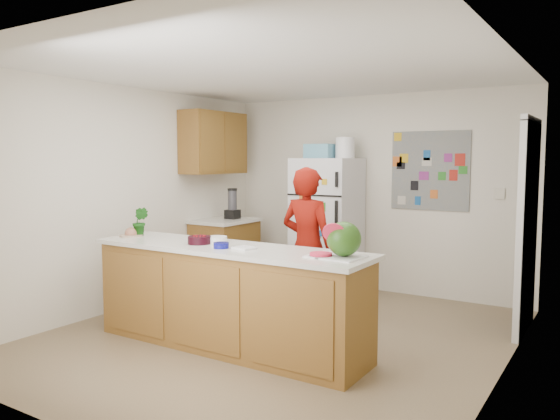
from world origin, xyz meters
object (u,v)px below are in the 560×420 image
Objects in this scene: person at (307,247)px; watermelon at (344,239)px; cherry_bowl at (199,240)px; refrigerator at (327,225)px.

person is 1.26m from watermelon.
person is 1.14m from cherry_bowl.
cherry_bowl is (-1.42, -0.07, -0.11)m from watermelon.
watermelon reaches higher than cherry_bowl.
refrigerator reaches higher than cherry_bowl.
refrigerator is 2.41m from cherry_bowl.
person is at bearing -69.87° from refrigerator.
refrigerator reaches higher than watermelon.
watermelon is at bearing 2.70° from cherry_bowl.
cherry_bowl is (-0.58, -0.98, 0.15)m from person.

